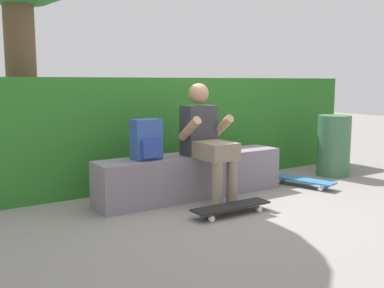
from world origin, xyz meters
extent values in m
plane|color=gray|center=(0.00, 0.00, 0.00)|extent=(24.00, 24.00, 0.00)
cube|color=slate|center=(0.00, 0.25, 0.23)|extent=(2.15, 0.40, 0.47)
cube|color=#333338|center=(0.04, 0.19, 0.73)|extent=(0.34, 0.22, 0.52)
sphere|color=tan|center=(0.04, 0.19, 1.11)|extent=(0.21, 0.21, 0.21)
cube|color=gray|center=(0.04, -0.12, 0.55)|extent=(0.32, 0.40, 0.17)
cylinder|color=gray|center=(-0.05, -0.27, 0.23)|extent=(0.11, 0.11, 0.47)
cylinder|color=gray|center=(0.13, -0.27, 0.23)|extent=(0.11, 0.11, 0.47)
cylinder|color=tan|center=(-0.16, 0.05, 0.77)|extent=(0.09, 0.33, 0.27)
cylinder|color=tan|center=(0.24, 0.05, 0.77)|extent=(0.09, 0.33, 0.27)
cube|color=black|center=(-0.05, -0.49, 0.08)|extent=(0.80, 0.20, 0.02)
cylinder|color=silver|center=(0.23, -0.41, 0.03)|extent=(0.05, 0.03, 0.05)
cylinder|color=silver|center=(0.23, -0.56, 0.03)|extent=(0.05, 0.03, 0.05)
cylinder|color=silver|center=(-0.33, -0.41, 0.03)|extent=(0.05, 0.03, 0.05)
cylinder|color=silver|center=(-0.33, -0.56, 0.03)|extent=(0.05, 0.03, 0.05)
cube|color=teal|center=(1.35, -0.04, 0.08)|extent=(0.40, 0.82, 0.02)
cylinder|color=silver|center=(1.21, 0.21, 0.03)|extent=(0.05, 0.06, 0.05)
cylinder|color=silver|center=(1.35, 0.25, 0.03)|extent=(0.05, 0.06, 0.05)
cylinder|color=silver|center=(1.35, -0.33, 0.03)|extent=(0.05, 0.06, 0.05)
cylinder|color=silver|center=(1.50, -0.29, 0.03)|extent=(0.05, 0.06, 0.05)
cube|color=#2D4C99|center=(-0.55, 0.25, 0.67)|extent=(0.28, 0.18, 0.40)
cube|color=#263D91|center=(-0.55, 0.14, 0.59)|extent=(0.20, 0.05, 0.18)
cube|color=#286922|center=(0.33, 1.12, 0.64)|extent=(5.26, 0.58, 1.28)
cylinder|color=brown|center=(-1.41, 1.59, 1.40)|extent=(0.33, 0.33, 2.80)
cylinder|color=#3D6B47|center=(2.17, 0.18, 0.40)|extent=(0.42, 0.42, 0.80)
camera|label=1|loc=(-2.54, -3.65, 1.23)|focal=41.50mm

